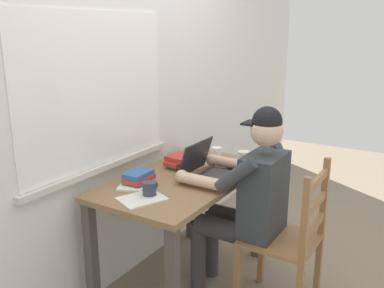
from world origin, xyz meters
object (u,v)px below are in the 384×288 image
Objects in this scene: seated_person at (247,195)px; coffee_mug_dark at (150,189)px; computer_mouse at (233,166)px; coffee_mug_white at (217,153)px; wooden_chair at (289,240)px; book_stack_main at (138,178)px; book_stack_side at (180,161)px; laptop at (207,169)px; coffee_mug_spare at (244,157)px; desk at (184,194)px.

seated_person is 10.91× the size of coffee_mug_dark.
coffee_mug_white reaches higher than computer_mouse.
coffee_mug_dark is at bearing 138.39° from seated_person.
seated_person reaches higher than wooden_chair.
book_stack_main is 0.42m from book_stack_side.
computer_mouse is 0.53× the size of book_stack_main.
wooden_chair is at bearing -90.00° from seated_person.
seated_person is 11.15× the size of coffee_mug_white.
laptop is 2.93× the size of coffee_mug_white.
laptop is 0.45m from book_stack_main.
book_stack_side is (0.08, 0.26, -0.01)m from laptop.
coffee_mug_spare is 0.61× the size of book_stack_side.
desk is at bearing 2.32° from coffee_mug_dark.
coffee_mug_spare is (0.39, 0.21, 0.11)m from seated_person.
seated_person is at bearing -90.05° from laptop.
wooden_chair is 0.89m from book_stack_side.
book_stack_main is 0.95× the size of book_stack_side.
coffee_mug_white is 0.32m from book_stack_side.
coffee_mug_spare is at bearing -24.13° from desk.
computer_mouse is 0.89× the size of coffee_mug_white.
computer_mouse is 0.15m from coffee_mug_spare.
laptop is at bearing -160.21° from coffee_mug_white.
book_stack_main is (-0.34, 0.86, 0.33)m from wooden_chair.
book_stack_side reaches higher than computer_mouse.
wooden_chair is at bearing -116.07° from computer_mouse.
coffee_mug_dark is 0.55m from book_stack_side.
seated_person reaches higher than coffee_mug_spare.
laptop is at bearing 169.34° from coffee_mug_spare.
wooden_chair reaches higher than book_stack_side.
computer_mouse is at bearing -31.77° from desk.
desk is at bearing 155.87° from coffee_mug_spare.
coffee_mug_spare is (0.39, 0.49, 0.33)m from wooden_chair.
computer_mouse is 0.68m from book_stack_main.
coffee_mug_white is at bearing 48.25° from seated_person.
coffee_mug_white is (0.44, -0.00, 0.16)m from desk.
desk is 0.53m from coffee_mug_spare.
book_stack_main is at bearing 148.43° from computer_mouse.
seated_person is 0.34m from computer_mouse.
laptop is 1.65× the size of book_stack_side.
wooden_chair is 0.88m from coffee_mug_dark.
book_stack_main is at bearing 148.68° from desk.
laptop reaches higher than coffee_mug_spare.
seated_person reaches higher than coffee_mug_white.
computer_mouse is (0.24, 0.50, 0.31)m from wooden_chair.
coffee_mug_spare is 0.81m from book_stack_main.
desk is 1.29× the size of wooden_chair.
book_stack_side is (0.53, 0.15, -0.00)m from coffee_mug_dark.
seated_person is 0.36m from wooden_chair.
book_stack_main is at bearing 167.15° from coffee_mug_white.
book_stack_side is (0.41, -0.03, 0.00)m from book_stack_main.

